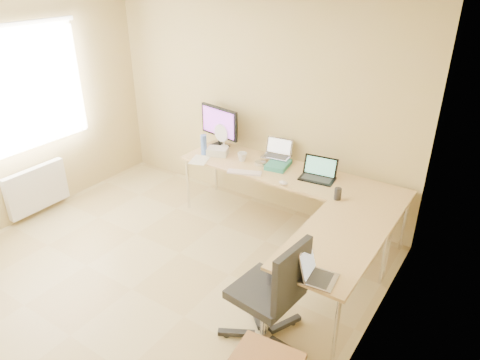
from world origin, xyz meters
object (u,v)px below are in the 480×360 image
Objects in this scene: laptop_center at (277,149)px; mug at (242,157)px; office_chair at (265,293)px; desk_fan at (224,136)px; desk_main at (288,200)px; laptop_return at (320,268)px; keyboard at (244,172)px; water_bottle at (204,145)px; laptop_black at (318,170)px; desk_return at (331,275)px; monitor at (219,127)px.

laptop_center is 2.86× the size of mug.
laptop_center is at bearing 123.68° from office_chair.
desk_main is at bearing -0.39° from desk_fan.
laptop_center is 2.13m from office_chair.
laptop_center reaches higher than laptop_return.
keyboard is 1.76m from office_chair.
desk_fan reaches higher than water_bottle.
laptop_black reaches higher than keyboard.
water_bottle is at bearing 157.56° from desk_return.
water_bottle is (-0.84, -0.33, -0.03)m from laptop_center.
desk_main is 0.75m from mug.
mug is (-0.63, -0.03, 0.42)m from desk_main.
desk_return is 1.23× the size of office_chair.
monitor is 1.58× the size of keyboard.
water_bottle is (-0.71, 0.17, 0.12)m from keyboard.
keyboard is (-1.39, 0.70, 0.37)m from desk_return.
monitor is 1.48m from laptop_black.
mug is (-0.96, -0.05, -0.07)m from laptop_black.
laptop_black is (0.62, -0.18, -0.04)m from laptop_center.
laptop_black is 1.41m from desk_fan.
desk_main is 8.89× the size of desk_fan.
water_bottle is at bearing 51.58° from laptop_return.
desk_fan is (-1.40, 0.18, 0.03)m from laptop_black.
laptop_black is 0.36× the size of office_chair.
laptop_return is at bearing -59.39° from laptop_center.
desk_return is 1.92m from mug.
desk_main is 1.80m from office_chair.
desk_fan is at bearing 139.43° from office_chair.
water_bottle is at bearing 146.08° from office_chair.
desk_return is at bearing 4.16° from laptop_return.
office_chair is (-0.39, -0.13, -0.33)m from laptop_return.
laptop_center is 0.86× the size of laptop_black.
desk_return is 3.97× the size of laptop_center.
desk_main is at bearing 0.44° from monitor.
laptop_return is 0.53m from office_chair.
monitor is 0.36m from water_bottle.
laptop_return is at bearing -55.12° from desk_main.
mug is 0.37× the size of laptop_return.
monitor is at bearing 140.47° from office_chair.
keyboard is 1.51× the size of water_bottle.
water_bottle is at bearing -168.22° from mug.
desk_return is 2.50m from monitor.
desk_return is 2.11× the size of monitor.
keyboard is at bearing -13.10° from water_bottle.
laptop_center is at bearing 32.10° from laptop_return.
desk_fan reaches higher than desk_return.
office_chair is at bearing -114.29° from desk_return.
keyboard is at bearing -144.49° from desk_main.
monitor is 2.64m from office_chair.
laptop_return is at bearing -79.98° from desk_return.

